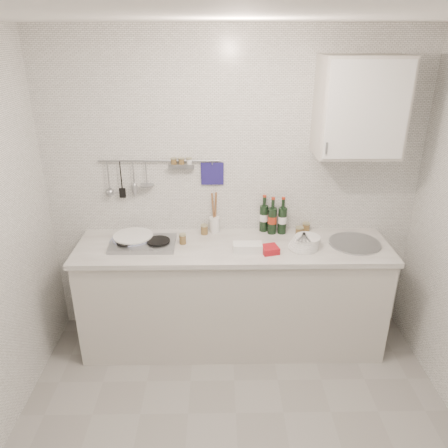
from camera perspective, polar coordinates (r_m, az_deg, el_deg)
name	(u,v)px	position (r m, az deg, el deg)	size (l,w,h in m)	color
ceiling	(246,15)	(1.95, 2.84, 25.58)	(3.00, 3.00, 0.00)	silver
back_wall	(232,192)	(3.55, 1.09, 4.21)	(3.00, 0.02, 2.50)	silver
counter	(233,297)	(3.65, 1.24, -9.58)	(2.44, 0.64, 0.96)	beige
wall_rail	(157,173)	(3.50, -8.75, 6.65)	(0.98, 0.09, 0.34)	#93969B
wall_cabinet	(360,107)	(3.36, 17.34, 14.38)	(0.60, 0.38, 0.70)	beige
plate_stack_hob	(132,238)	(3.52, -11.94, -1.87)	(0.34, 0.33, 0.05)	#46569F
plate_stack_sink	(305,242)	(3.40, 10.55, -2.37)	(0.25, 0.24, 0.09)	white
wine_bottles	(273,215)	(3.58, 6.41, 1.20)	(0.22, 0.13, 0.31)	black
butter_dish	(248,247)	(3.29, 3.10, -3.07)	(0.22, 0.11, 0.07)	white
strawberry_punnet	(270,249)	(3.29, 6.00, -3.33)	(0.12, 0.12, 0.05)	red
utensil_crock	(214,222)	(3.59, -1.25, 0.22)	(0.09, 0.09, 0.35)	white
jar_a	(204,229)	(3.57, -2.59, -0.70)	(0.06, 0.06, 0.08)	brown
jar_b	(306,227)	(3.68, 10.67, -0.38)	(0.06, 0.06, 0.07)	brown
jar_c	(299,232)	(3.57, 9.80, -1.02)	(0.06, 0.06, 0.09)	brown
jar_d	(183,239)	(3.42, -5.42, -1.94)	(0.06, 0.06, 0.08)	brown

